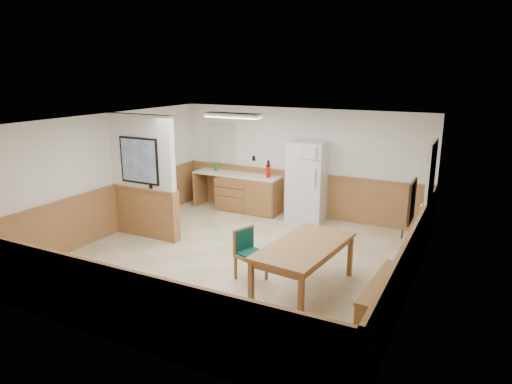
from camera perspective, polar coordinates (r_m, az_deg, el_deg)
The scene contains 20 objects.
ground at distance 8.38m, azimuth -2.36°, elevation -8.35°, with size 6.00×6.00×0.00m, color beige.
ceiling at distance 7.74m, azimuth -2.55°, elevation 8.91°, with size 6.00×6.00×0.02m, color white.
back_wall at distance 10.62m, azimuth 5.52°, elevation 3.67°, with size 6.00×0.02×2.50m, color white.
right_wall at distance 7.05m, azimuth 19.33°, elevation -2.91°, with size 0.02×6.00×2.50m, color white.
left_wall at distance 9.76m, azimuth -18.00°, elevation 2.01°, with size 0.02×6.00×2.50m, color white.
wainscot_back at distance 10.77m, azimuth 5.38°, elevation -0.26°, with size 6.00×0.04×1.00m, color #A76842.
wainscot_right at distance 7.31m, azimuth 18.67°, elevation -8.50°, with size 0.04×6.00×1.00m, color #A76842.
wainscot_left at distance 9.93m, azimuth -17.57°, elevation -2.22°, with size 0.04×6.00×1.00m, color #A76842.
partition_wall at distance 9.40m, azimuth -13.90°, elevation 1.72°, with size 1.50×0.20×2.50m.
kitchen_counter at distance 11.01m, azimuth -1.05°, elevation -0.08°, with size 2.20×0.61×1.00m.
exterior_door at distance 8.93m, azimuth 20.74°, elevation -0.71°, with size 0.07×1.02×2.15m.
kitchen_window at distance 11.47m, azimuth -4.34°, elevation 6.05°, with size 0.80×0.04×1.00m.
wall_painting at distance 6.69m, azimuth 18.90°, elevation -1.14°, with size 0.04×0.50×0.60m.
fluorescent_fixture at distance 9.27m, azimuth -2.91°, elevation 9.56°, with size 1.20×0.30×0.09m.
refrigerator at distance 10.24m, azimuth 6.38°, elevation 1.27°, with size 0.85×0.75×1.82m.
dining_table at distance 7.05m, azimuth 6.09°, elevation -7.23°, with size 1.12×1.95×0.75m.
dining_bench at distance 6.80m, azimuth 15.68°, elevation -11.53°, with size 0.45×1.62×0.45m.
dining_chair at distance 7.47m, azimuth -1.08°, elevation -7.19°, with size 0.67×0.56×0.85m.
fire_extinguisher at distance 10.59m, azimuth 1.54°, elevation 2.76°, with size 0.13×0.13×0.41m.
soap_bottle at distance 11.34m, azimuth -5.04°, elevation 3.17°, with size 0.07×0.07×0.22m, color #167D2B.
Camera 1 is at (3.79, -6.70, 3.31)m, focal length 32.00 mm.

